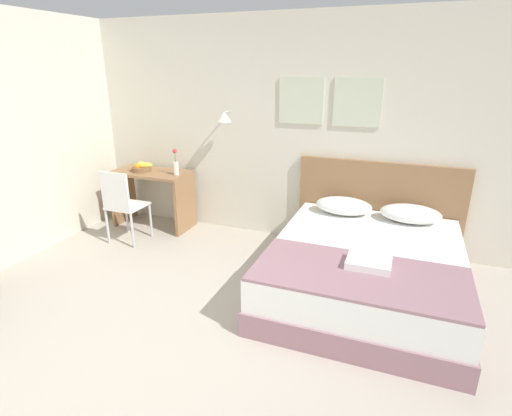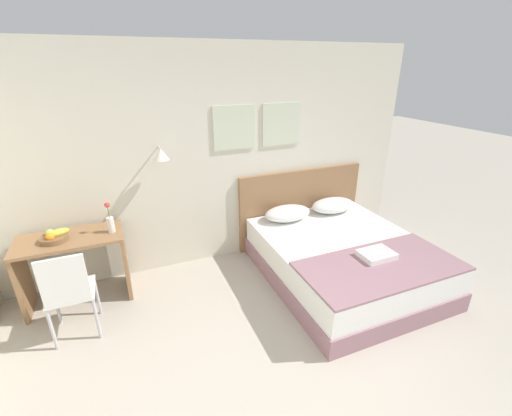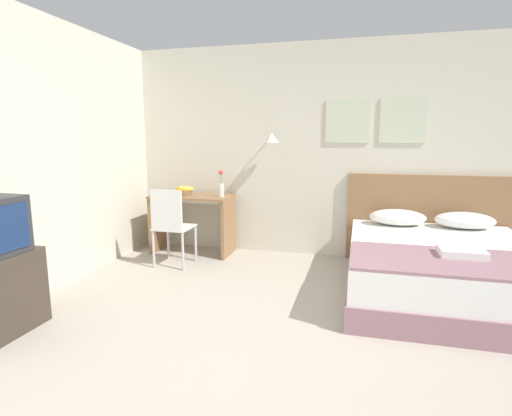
# 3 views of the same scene
# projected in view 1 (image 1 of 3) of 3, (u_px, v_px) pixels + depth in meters

# --- Properties ---
(ground_plane) EXTENTS (24.00, 24.00, 0.00)m
(ground_plane) POSITION_uv_depth(u_px,v_px,m) (138.00, 383.00, 2.77)
(ground_plane) COLOR #B2A899
(wall_back) EXTENTS (5.58, 0.31, 2.65)m
(wall_back) POSITION_uv_depth(u_px,v_px,m) (273.00, 131.00, 4.82)
(wall_back) COLOR beige
(wall_back) RESTS_ON ground_plane
(bed) EXTENTS (1.72, 2.05, 0.51)m
(bed) POSITION_uv_depth(u_px,v_px,m) (365.00, 271.00, 3.77)
(bed) COLOR gray
(bed) RESTS_ON ground_plane
(headboard) EXTENTS (1.84, 0.06, 1.07)m
(headboard) POSITION_uv_depth(u_px,v_px,m) (378.00, 207.00, 4.60)
(headboard) COLOR #8E6642
(headboard) RESTS_ON ground_plane
(pillow_left) EXTENTS (0.62, 0.38, 0.18)m
(pillow_left) POSITION_uv_depth(u_px,v_px,m) (344.00, 206.00, 4.46)
(pillow_left) COLOR white
(pillow_left) RESTS_ON bed
(pillow_right) EXTENTS (0.62, 0.38, 0.18)m
(pillow_right) POSITION_uv_depth(u_px,v_px,m) (410.00, 214.00, 4.22)
(pillow_right) COLOR white
(pillow_right) RESTS_ON bed
(throw_blanket) EXTENTS (1.67, 0.82, 0.02)m
(throw_blanket) POSITION_uv_depth(u_px,v_px,m) (359.00, 274.00, 3.16)
(throw_blanket) COLOR gray
(throw_blanket) RESTS_ON bed
(folded_towel_near_foot) EXTENTS (0.35, 0.26, 0.06)m
(folded_towel_near_foot) POSITION_uv_depth(u_px,v_px,m) (369.00, 263.00, 3.25)
(folded_towel_near_foot) COLOR white
(folded_towel_near_foot) RESTS_ON throw_blanket
(desk) EXTENTS (1.03, 0.53, 0.77)m
(desk) POSITION_uv_depth(u_px,v_px,m) (152.00, 189.00, 5.33)
(desk) COLOR #8E6642
(desk) RESTS_ON ground_plane
(desk_chair) EXTENTS (0.41, 0.41, 0.92)m
(desk_chair) POSITION_uv_depth(u_px,v_px,m) (122.00, 202.00, 4.78)
(desk_chair) COLOR white
(desk_chair) RESTS_ON ground_plane
(fruit_bowl) EXTENTS (0.29, 0.26, 0.12)m
(fruit_bowl) POSITION_uv_depth(u_px,v_px,m) (141.00, 167.00, 5.25)
(fruit_bowl) COLOR brown
(fruit_bowl) RESTS_ON desk
(flower_vase) EXTENTS (0.07, 0.07, 0.34)m
(flower_vase) POSITION_uv_depth(u_px,v_px,m) (176.00, 165.00, 5.03)
(flower_vase) COLOR silver
(flower_vase) RESTS_ON desk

